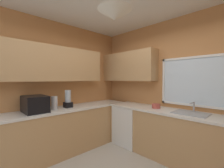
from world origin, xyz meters
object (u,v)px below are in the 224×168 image
object	(u,v)px
bowl	(156,106)
blender_appliance	(68,100)
dishwasher	(130,125)
microwave	(35,104)
kettle	(54,103)
sink_assembly	(191,113)

from	to	relation	value
bowl	blender_appliance	bearing A→B (deg)	-136.49
dishwasher	microwave	world-z (taller)	microwave
dishwasher	bowl	world-z (taller)	bowl
dishwasher	bowl	size ratio (longest dim) A/B	5.21
dishwasher	blender_appliance	distance (m)	1.52
dishwasher	blender_appliance	bearing A→B (deg)	-118.58
microwave	kettle	bearing A→B (deg)	86.61
dishwasher	bowl	distance (m)	0.83
sink_assembly	blender_appliance	distance (m)	2.33
dishwasher	microwave	xyz separation A→B (m)	(-0.66, -1.84, 0.62)
bowl	microwave	bearing A→B (deg)	-124.94
kettle	microwave	bearing A→B (deg)	-93.39
kettle	blender_appliance	bearing A→B (deg)	93.92
dishwasher	microwave	bearing A→B (deg)	-109.72
dishwasher	sink_assembly	bearing A→B (deg)	1.64
microwave	kettle	world-z (taller)	microwave
dishwasher	sink_assembly	xyz separation A→B (m)	(1.30, 0.04, 0.49)
sink_assembly	bowl	distance (m)	0.65
kettle	sink_assembly	size ratio (longest dim) A/B	0.48
microwave	blender_appliance	xyz separation A→B (m)	(0.00, 0.63, 0.02)
microwave	blender_appliance	world-z (taller)	blender_appliance
microwave	bowl	bearing A→B (deg)	55.06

